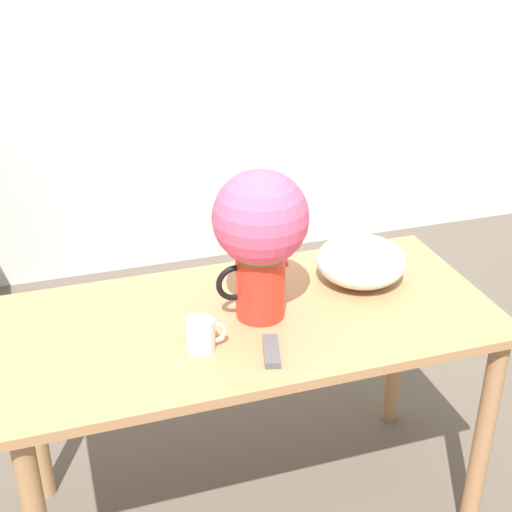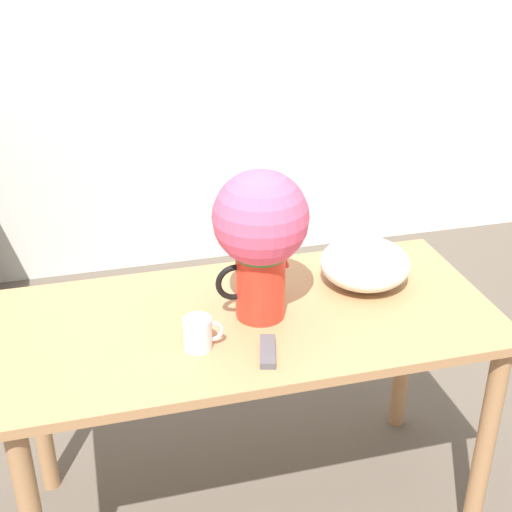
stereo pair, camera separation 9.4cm
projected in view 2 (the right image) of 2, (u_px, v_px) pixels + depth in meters
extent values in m
cube|color=silver|center=(155.00, 30.00, 3.55)|extent=(8.00, 0.05, 2.60)
cube|color=#A3754C|center=(252.00, 320.00, 2.14)|extent=(1.48, 0.70, 0.03)
cylinder|color=#A3754C|center=(485.00, 446.00, 2.22)|extent=(0.06, 0.06, 0.76)
cylinder|color=#A3754C|center=(37.00, 401.00, 2.42)|extent=(0.06, 0.06, 0.76)
cylinder|color=#A3754C|center=(405.00, 344.00, 2.72)|extent=(0.06, 0.06, 0.76)
cylinder|color=red|center=(260.00, 282.00, 2.08)|extent=(0.15, 0.15, 0.22)
cone|color=red|center=(281.00, 256.00, 2.06)|extent=(0.05, 0.05, 0.06)
torus|color=black|center=(235.00, 282.00, 2.06)|extent=(0.12, 0.02, 0.12)
sphere|color=#3D7033|center=(261.00, 233.00, 2.01)|extent=(0.21, 0.21, 0.21)
sphere|color=#DB4C70|center=(261.00, 218.00, 1.99)|extent=(0.27, 0.27, 0.27)
cylinder|color=silver|center=(197.00, 333.00, 1.96)|extent=(0.08, 0.08, 0.09)
torus|color=silver|center=(212.00, 331.00, 1.97)|extent=(0.06, 0.01, 0.06)
ellipsoid|color=silver|center=(365.00, 263.00, 2.27)|extent=(0.29, 0.29, 0.15)
cube|color=#4C4C51|center=(268.00, 351.00, 1.95)|extent=(0.08, 0.15, 0.02)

